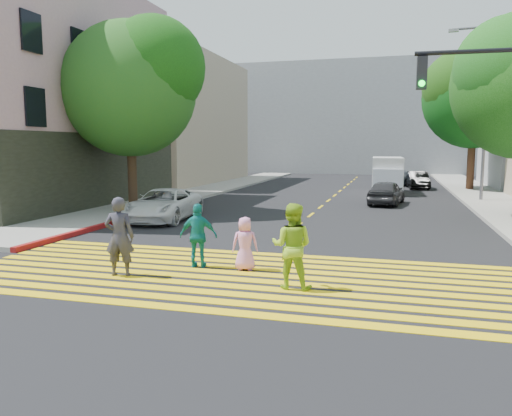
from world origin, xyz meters
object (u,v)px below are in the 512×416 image
at_px(dark_car_parked, 418,180).
at_px(white_van, 387,176).
at_px(pedestrian_extra, 198,236).
at_px(white_sedan, 164,205).
at_px(pedestrian_man, 119,237).
at_px(pedestrian_child, 245,244).
at_px(tree_left, 131,82).
at_px(tree_right_far, 476,92).
at_px(pedestrian_woman, 292,246).
at_px(dark_car_near, 386,192).
at_px(silver_car, 397,177).

distance_m(dark_car_parked, white_van, 4.72).
bearing_deg(pedestrian_extra, white_sedan, -65.93).
distance_m(pedestrian_man, pedestrian_child, 2.97).
height_order(pedestrian_man, pedestrian_child, pedestrian_man).
height_order(pedestrian_extra, dark_car_parked, pedestrian_extra).
bearing_deg(dark_car_parked, tree_left, -134.11).
xyz_separation_m(tree_left, tree_right_far, (16.47, 15.49, 0.64)).
height_order(pedestrian_woman, white_sedan, pedestrian_woman).
relative_size(tree_left, white_sedan, 1.89).
relative_size(pedestrian_extra, dark_car_parked, 0.43).
distance_m(pedestrian_child, pedestrian_extra, 1.21).
relative_size(pedestrian_woman, white_sedan, 0.40).
bearing_deg(tree_right_far, pedestrian_child, -108.89).
bearing_deg(tree_right_far, white_van, -148.42).
height_order(pedestrian_extra, white_van, white_van).
height_order(white_sedan, dark_car_parked, white_sedan).
distance_m(dark_car_near, silver_car, 13.78).
bearing_deg(pedestrian_man, dark_car_parked, -120.05).
bearing_deg(pedestrian_woman, pedestrian_extra, -23.43).
bearing_deg(tree_right_far, tree_left, -136.75).
bearing_deg(dark_car_near, white_sedan, 51.93).
distance_m(tree_left, pedestrian_child, 13.21).
relative_size(pedestrian_extra, dark_car_near, 0.43).
height_order(pedestrian_extra, silver_car, pedestrian_extra).
relative_size(tree_left, pedestrian_child, 6.61).
distance_m(pedestrian_woman, dark_car_near, 16.37).
bearing_deg(tree_left, pedestrian_man, -62.54).
bearing_deg(tree_right_far, pedestrian_extra, -111.31).
distance_m(pedestrian_man, pedestrian_extra, 1.93).
bearing_deg(pedestrian_extra, pedestrian_man, 32.95).
relative_size(white_sedan, silver_car, 1.09).
distance_m(tree_left, tree_right_far, 22.62).
bearing_deg(pedestrian_child, white_van, -113.04).
bearing_deg(white_van, tree_left, -134.32).
relative_size(tree_right_far, dark_car_near, 2.59).
bearing_deg(silver_car, tree_left, 66.32).
xyz_separation_m(pedestrian_man, pedestrian_woman, (4.07, 0.06, -0.02)).
distance_m(white_sedan, white_van, 16.68).
bearing_deg(white_sedan, pedestrian_man, -74.93).
relative_size(tree_left, silver_car, 2.07).
xyz_separation_m(white_sedan, silver_car, (9.24, 21.85, -0.03)).
distance_m(tree_left, white_van, 17.13).
distance_m(pedestrian_man, white_van, 23.27).
relative_size(pedestrian_child, white_van, 0.27).
bearing_deg(dark_car_parked, pedestrian_woman, -103.22).
bearing_deg(pedestrian_woman, tree_left, -46.35).
relative_size(pedestrian_man, silver_car, 0.44).
relative_size(pedestrian_man, pedestrian_woman, 1.02).
distance_m(silver_car, white_van, 7.59).
bearing_deg(silver_car, pedestrian_child, 89.80).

